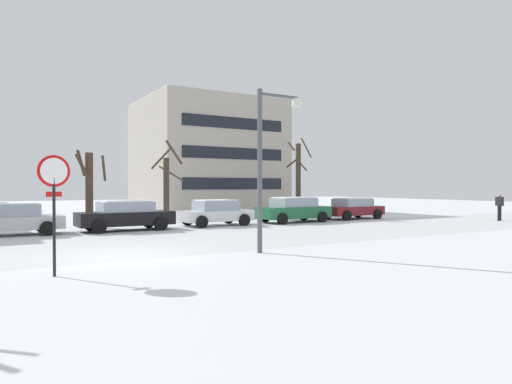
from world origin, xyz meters
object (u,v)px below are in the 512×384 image
Objects in this scene: parked_car_white at (216,212)px; parked_car_maroon at (353,208)px; parked_car_black at (126,215)px; parked_car_green at (294,210)px; pedestrian_crossing at (500,205)px; parked_car_silver at (9,219)px; street_lamp at (268,152)px; stop_sign at (54,191)px.

parked_car_white reaches higher than parked_car_maroon.
parked_car_maroon is at bearing 1.04° from parked_car_black.
parked_car_green is (4.97, -0.32, 0.04)m from parked_car_white.
parked_car_black reaches higher than parked_car_white.
pedestrian_crossing reaches higher than parked_car_maroon.
parked_car_silver is 1.04× the size of parked_car_maroon.
parked_car_black reaches higher than parked_car_maroon.
parked_car_black is at bearing 101.87° from street_lamp.
street_lamp is at bearing -142.26° from parked_car_maroon.
street_lamp is at bearing -54.86° from parked_car_silver.
parked_car_black reaches higher than parked_car_silver.
parked_car_green is (14.92, -0.32, 0.03)m from parked_car_silver.
parked_car_black is 9.94m from parked_car_green.
parked_car_green is 2.66× the size of pedestrian_crossing.
pedestrian_crossing is (26.22, 4.94, -1.03)m from stop_sign.
parked_car_silver is (-7.01, 9.96, -2.53)m from street_lamp.
stop_sign is 26.70m from pedestrian_crossing.
stop_sign is 10.86m from parked_car_silver.
parked_car_green is at bearing 154.88° from pedestrian_crossing.
parked_car_green reaches higher than parked_car_white.
street_lamp is 10.22m from parked_car_black.
street_lamp is 1.25× the size of parked_car_maroon.
parked_car_silver is 1.11× the size of parked_car_white.
parked_car_black is (4.51, 10.51, -1.28)m from stop_sign.
parked_car_black is at bearing -3.02° from parked_car_silver.
street_lamp is 1.21× the size of parked_car_silver.
parked_car_silver is at bearing 176.98° from parked_car_black.
stop_sign reaches higher than parked_car_black.
street_lamp is at bearing -106.42° from parked_car_white.
parked_car_black is 14.92m from parked_car_maroon.
stop_sign is at bearing -169.33° from pedestrian_crossing.
pedestrian_crossing is at bearing -25.12° from parked_car_green.
parked_car_black is (-2.04, 9.70, -2.51)m from street_lamp.
pedestrian_crossing is (11.77, -5.52, 0.23)m from parked_car_green.
parked_car_green reaches higher than parked_car_maroon.
parked_car_green is at bearing -0.33° from parked_car_black.
parked_car_maroon is 8.97m from pedestrian_crossing.
street_lamp reaches higher than parked_car_green.
parked_car_silver is 0.96× the size of parked_car_black.
parked_car_maroon is (4.97, 0.33, -0.06)m from parked_car_green.
stop_sign is 11.51m from parked_car_black.
stop_sign is 17.88m from parked_car_green.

